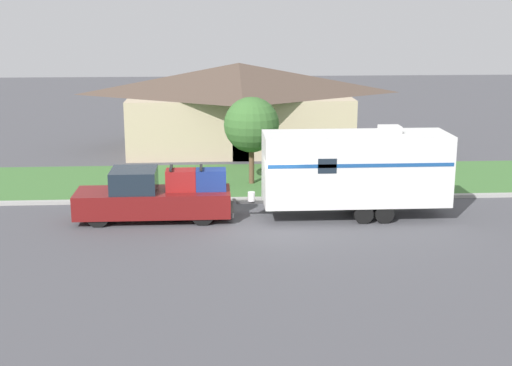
{
  "coord_description": "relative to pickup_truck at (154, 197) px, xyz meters",
  "views": [
    {
      "loc": [
        -1.91,
        -25.34,
        7.97
      ],
      "look_at": [
        -0.26,
        1.22,
        1.4
      ],
      "focal_mm": 50.0,
      "sensor_mm": 36.0,
      "label": 1
    }
  ],
  "objects": [
    {
      "name": "travel_trailer",
      "position": [
        7.76,
        -0.0,
        1.01
      ],
      "size": [
        8.17,
        2.26,
        3.58
      ],
      "color": "black",
      "rests_on": "ground_plane"
    },
    {
      "name": "mailbox",
      "position": [
        -1.57,
        3.49,
        0.14
      ],
      "size": [
        0.48,
        0.2,
        1.39
      ],
      "color": "brown",
      "rests_on": "ground_plane"
    },
    {
      "name": "tree_in_yard",
      "position": [
        4.05,
        5.54,
        1.85
      ],
      "size": [
        2.53,
        2.53,
        4.05
      ],
      "color": "brown",
      "rests_on": "ground_plane"
    },
    {
      "name": "curb_strip",
      "position": [
        4.16,
        2.53,
        -0.85
      ],
      "size": [
        80.0,
        0.3,
        0.14
      ],
      "color": "#999993",
      "rests_on": "ground_plane"
    },
    {
      "name": "lawn_strip",
      "position": [
        4.16,
        6.18,
        -0.9
      ],
      "size": [
        80.0,
        7.0,
        0.03
      ],
      "color": "#3D6B33",
      "rests_on": "ground_plane"
    },
    {
      "name": "pickup_truck",
      "position": [
        0.0,
        0.0,
        0.0
      ],
      "size": [
        6.02,
        1.94,
        2.08
      ],
      "color": "black",
      "rests_on": "ground_plane"
    },
    {
      "name": "ground_plane",
      "position": [
        4.16,
        -1.22,
        -0.92
      ],
      "size": [
        120.0,
        120.0,
        0.0
      ],
      "primitive_type": "plane",
      "color": "#47474C"
    },
    {
      "name": "house_across_street",
      "position": [
        3.81,
        14.28,
        1.63
      ],
      "size": [
        13.25,
        8.22,
        4.92
      ],
      "color": "tan",
      "rests_on": "ground_plane"
    }
  ]
}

